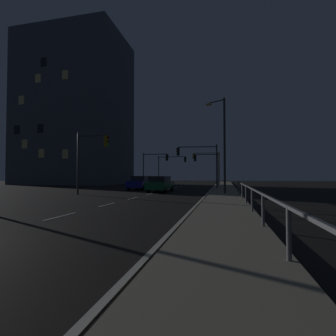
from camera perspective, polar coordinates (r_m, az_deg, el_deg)
ground_plane at (r=22.27m, az=-3.88°, el=-5.94°), size 112.00×112.00×0.00m
sidewalk_right at (r=21.31m, az=12.96°, el=-5.91°), size 2.57×77.00×0.14m
lane_markings_center at (r=25.63m, az=-1.60°, el=-5.37°), size 0.14×50.00×0.01m
lane_edge_line at (r=26.35m, az=9.62°, el=-5.25°), size 0.14×53.00×0.01m
car at (r=24.39m, az=-1.78°, el=-3.64°), size 1.91×4.44×1.57m
car_oncoming at (r=28.55m, az=-6.51°, el=-3.34°), size 2.00×4.47×1.57m
traffic_light_mid_right at (r=37.30m, az=8.99°, el=1.29°), size 3.73×0.35×4.87m
traffic_light_near_left at (r=21.87m, az=-17.35°, el=3.65°), size 2.96×0.34×5.27m
traffic_light_overhead_east at (r=42.55m, az=9.13°, el=1.61°), size 4.58×0.64×5.54m
traffic_light_far_left at (r=44.45m, az=0.70°, el=1.02°), size 5.25×0.51×5.22m
traffic_light_mid_left at (r=28.77m, az=6.99°, el=2.51°), size 4.73×0.74×5.05m
traffic_light_far_right at (r=37.31m, az=-3.14°, el=1.30°), size 4.11×0.53×5.07m
street_lamp_across_street at (r=21.55m, az=12.29°, el=7.06°), size 1.72×1.05×8.06m
barrier_fence at (r=12.54m, az=18.13°, el=-5.17°), size 0.09×21.52×0.98m
building_distant at (r=51.43m, az=-20.46°, el=12.15°), size 18.48×13.16×27.70m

